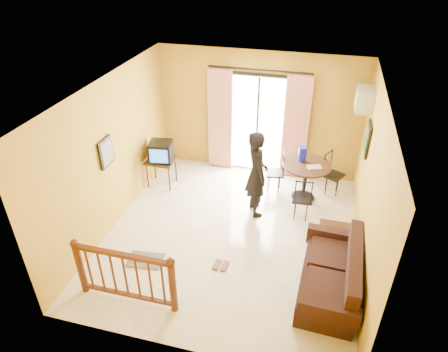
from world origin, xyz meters
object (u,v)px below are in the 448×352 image
(dining_table, at_px, (306,171))
(television, at_px, (161,151))
(standing_person, at_px, (257,174))
(coffee_table, at_px, (334,245))
(sofa, at_px, (333,277))

(dining_table, bearing_deg, television, -175.31)
(television, height_order, standing_person, standing_person)
(coffee_table, xyz_separation_m, standing_person, (-1.55, 0.99, 0.59))
(dining_table, bearing_deg, coffee_table, -69.28)
(television, bearing_deg, standing_person, -21.11)
(dining_table, relative_size, sofa, 0.54)
(television, xyz_separation_m, sofa, (3.73, -2.27, -0.51))
(sofa, bearing_deg, television, 151.18)
(standing_person, bearing_deg, sofa, -165.78)
(sofa, height_order, standing_person, standing_person)
(dining_table, distance_m, sofa, 2.63)
(dining_table, relative_size, coffee_table, 1.01)
(dining_table, xyz_separation_m, standing_person, (-0.90, -0.74, 0.23))
(sofa, relative_size, standing_person, 1.03)
(dining_table, bearing_deg, sofa, -75.40)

